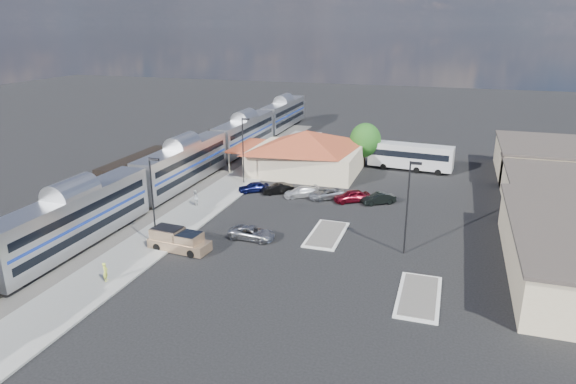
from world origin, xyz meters
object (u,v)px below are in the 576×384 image
(coach_bus, at_px, (411,155))
(pickup_truck, at_px, (179,241))
(station_depot, at_px, (306,151))
(suv, at_px, (252,233))

(coach_bus, bearing_deg, pickup_truck, 158.38)
(coach_bus, bearing_deg, station_depot, 117.45)
(pickup_truck, height_order, suv, pickup_truck)
(pickup_truck, xyz_separation_m, suv, (5.60, 4.65, -0.31))
(pickup_truck, bearing_deg, coach_bus, -21.98)
(station_depot, relative_size, coach_bus, 1.48)
(pickup_truck, distance_m, suv, 7.29)
(pickup_truck, xyz_separation_m, coach_bus, (18.33, 35.71, 1.27))
(coach_bus, bearing_deg, suv, 163.26)
(station_depot, xyz_separation_m, pickup_truck, (-3.94, -29.93, -2.16))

